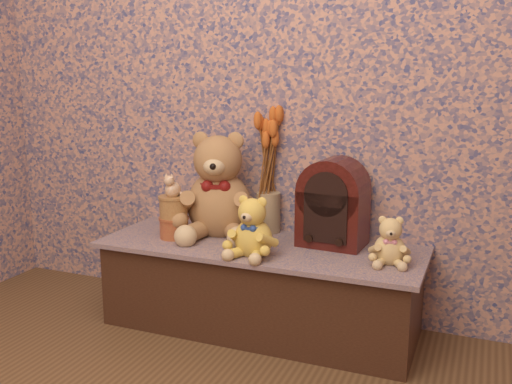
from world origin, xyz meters
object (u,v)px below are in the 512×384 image
Objects in this scene: cat_figurine at (173,184)px; biscuit_tin_lower at (174,228)px; teddy_small at (390,238)px; teddy_large at (219,179)px; cathedral_radio at (333,202)px; ceramic_vase at (268,212)px; teddy_medium at (253,223)px.

biscuit_tin_lower is at bearing 0.00° from cat_figurine.
teddy_small is at bearing 4.09° from cat_figurine.
teddy_large reaches higher than cathedral_radio.
cathedral_radio is at bearing -14.98° from ceramic_vase.
teddy_medium is at bearing -58.30° from teddy_large.
teddy_large is 0.53m from cathedral_radio.
ceramic_vase is at bearing 35.51° from biscuit_tin_lower.
teddy_medium is 1.42× the size of ceramic_vase.
cat_figurine is at bearing 169.37° from teddy_small.
teddy_large is 0.30m from biscuit_tin_lower.
biscuit_tin_lower is at bearing 169.37° from teddy_small.
biscuit_tin_lower is at bearing -144.49° from ceramic_vase.
ceramic_vase is (-0.59, 0.24, -0.01)m from teddy_small.
teddy_medium is 0.37m from cathedral_radio.
teddy_medium is at bearing 179.82° from teddy_small.
teddy_large is 0.21m from cat_figurine.
ceramic_vase is (0.20, 0.10, -0.16)m from teddy_large.
ceramic_vase is at bearing 146.67° from teddy_small.
cat_figurine reaches higher than teddy_small.
cathedral_radio reaches higher than cat_figurine.
teddy_small is at bearing -26.19° from teddy_large.
cat_figurine is at bearing -152.66° from teddy_large.
cathedral_radio is 0.70m from cat_figurine.
cat_figurine is (-0.68, -0.16, 0.06)m from cathedral_radio.
teddy_large is 3.96× the size of biscuit_tin_lower.
cathedral_radio is 2.03× the size of ceramic_vase.
teddy_medium is at bearing -8.95° from cat_figurine.
cat_figurine is at bearing 0.00° from biscuit_tin_lower.
biscuit_tin_lower is (-0.42, 0.09, -0.09)m from teddy_medium.
cathedral_radio reaches higher than teddy_small.
teddy_large is at bearing 43.85° from biscuit_tin_lower.
teddy_medium is 0.54m from teddy_small.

